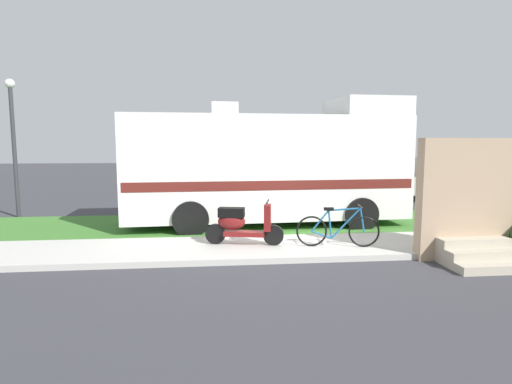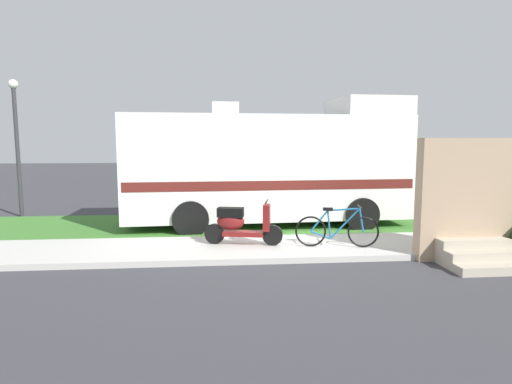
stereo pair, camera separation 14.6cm
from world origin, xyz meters
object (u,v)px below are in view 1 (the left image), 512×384
object	(u,v)px
bicycle	(338,229)
street_lamp_post	(13,134)
scooter	(241,224)
pickup_truck_near	(427,177)
pickup_truck_far	(289,173)
motorhome_rv	(269,166)
bottle_green	(444,233)

from	to	relation	value
bicycle	street_lamp_post	xyz separation A→B (m)	(-8.65, 5.05, 2.07)
street_lamp_post	scooter	bearing A→B (deg)	-35.01
pickup_truck_near	pickup_truck_far	bearing A→B (deg)	150.81
motorhome_rv	bicycle	size ratio (longest dim) A/B	4.40
scooter	pickup_truck_far	world-z (taller)	pickup_truck_far
motorhome_rv	bicycle	distance (m)	3.40
bicycle	street_lamp_post	size ratio (longest dim) A/B	0.41
bicycle	bottle_green	bearing A→B (deg)	12.98
pickup_truck_far	pickup_truck_near	bearing A→B (deg)	-29.19
scooter	bottle_green	size ratio (longest dim) A/B	7.37
bicycle	bottle_green	size ratio (longest dim) A/B	7.57
motorhome_rv	bicycle	bearing A→B (deg)	-70.86
scooter	street_lamp_post	bearing A→B (deg)	144.99
scooter	pickup_truck_far	size ratio (longest dim) A/B	0.33
pickup_truck_far	street_lamp_post	bearing A→B (deg)	-149.06
bicycle	pickup_truck_far	size ratio (longest dim) A/B	0.33
pickup_truck_near	scooter	bearing A→B (deg)	-137.74
motorhome_rv	pickup_truck_near	xyz separation A→B (m)	(7.24, 4.85, -0.74)
motorhome_rv	pickup_truck_far	world-z (taller)	motorhome_rv
bicycle	bottle_green	xyz separation A→B (m)	(2.75, 0.63, -0.27)
motorhome_rv	street_lamp_post	distance (m)	7.92
bicycle	pickup_truck_near	world-z (taller)	pickup_truck_near
bottle_green	motorhome_rv	bearing A→B (deg)	147.87
pickup_truck_near	pickup_truck_far	distance (m)	6.02
bottle_green	street_lamp_post	world-z (taller)	street_lamp_post
scooter	street_lamp_post	distance (m)	8.34
scooter	bicycle	xyz separation A→B (m)	(2.01, -0.41, -0.08)
pickup_truck_near	street_lamp_post	distance (m)	15.19
motorhome_rv	bottle_green	size ratio (longest dim) A/B	33.35
bicycle	bottle_green	world-z (taller)	bicycle
motorhome_rv	scooter	world-z (taller)	motorhome_rv
pickup_truck_near	bottle_green	size ratio (longest dim) A/B	24.06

